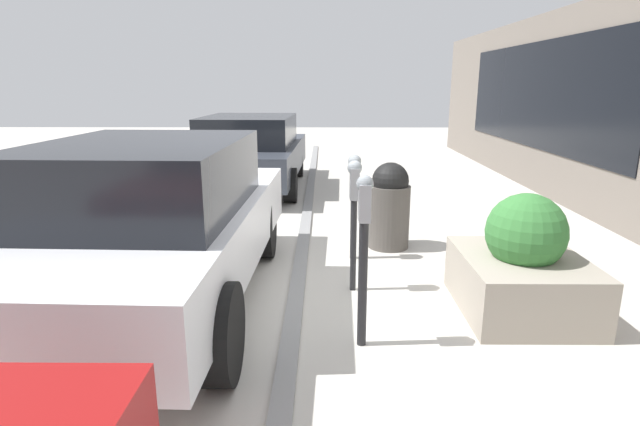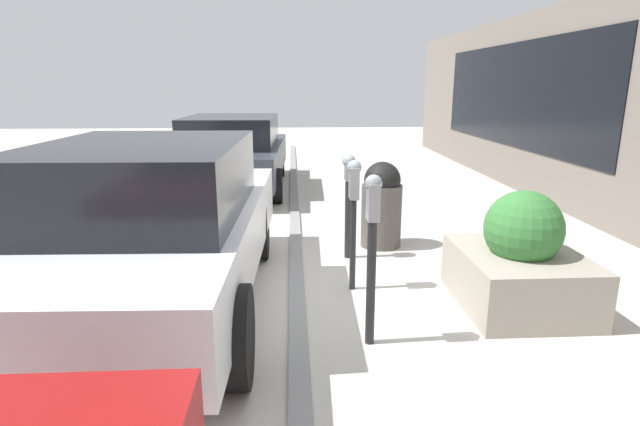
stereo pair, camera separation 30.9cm
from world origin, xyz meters
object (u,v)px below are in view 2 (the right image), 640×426
(parked_car_rear, at_px, (233,152))
(parking_meter_second, at_px, (354,200))
(parked_car_middle, at_px, (151,224))
(parking_meter_nearest, at_px, (372,238))
(planter_box, at_px, (520,263))
(trash_bin, at_px, (382,204))
(parking_meter_middle, at_px, (348,190))

(parked_car_rear, bearing_deg, parking_meter_second, -159.15)
(parked_car_rear, bearing_deg, parked_car_middle, -179.23)
(parked_car_rear, bearing_deg, parking_meter_nearest, -162.23)
(parked_car_middle, relative_size, parked_car_rear, 1.01)
(parking_meter_nearest, height_order, parked_car_rear, parked_car_rear)
(parking_meter_nearest, relative_size, parking_meter_second, 1.04)
(parking_meter_nearest, bearing_deg, planter_box, -67.10)
(parked_car_middle, bearing_deg, parked_car_rear, 0.64)
(planter_box, distance_m, parked_car_middle, 3.48)
(parking_meter_second, xyz_separation_m, planter_box, (-0.48, -1.54, -0.53))
(parking_meter_nearest, xyz_separation_m, parked_car_rear, (6.37, 1.80, -0.15))
(parked_car_middle, xyz_separation_m, parked_car_rear, (5.60, -0.12, -0.08))
(trash_bin, bearing_deg, parking_meter_middle, 132.21)
(parking_meter_middle, xyz_separation_m, planter_box, (-1.46, -1.48, -0.41))
(parking_meter_second, bearing_deg, parked_car_middle, 100.69)
(parked_car_middle, bearing_deg, parking_meter_second, -77.48)
(parked_car_rear, bearing_deg, parking_meter_middle, -154.56)
(parking_meter_middle, xyz_separation_m, parked_car_middle, (-1.34, 1.97, -0.01))
(parking_meter_nearest, height_order, parking_meter_second, parking_meter_nearest)
(parking_meter_middle, height_order, parked_car_middle, parked_car_middle)
(parked_car_rear, bearing_deg, planter_box, -147.80)
(parking_meter_nearest, bearing_deg, trash_bin, -11.93)
(planter_box, bearing_deg, parked_car_middle, 88.03)
(planter_box, distance_m, parked_car_rear, 6.63)
(parking_meter_nearest, xyz_separation_m, planter_box, (0.65, -1.53, -0.48))
(parking_meter_middle, xyz_separation_m, parked_car_rear, (4.26, 1.85, -0.09))
(parking_meter_nearest, distance_m, parking_meter_middle, 2.10)
(parking_meter_nearest, distance_m, parked_car_rear, 6.62)
(parking_meter_nearest, xyz_separation_m, parking_meter_middle, (2.10, -0.05, -0.06))
(parking_meter_second, relative_size, parked_car_middle, 0.31)
(parked_car_rear, distance_m, trash_bin, 4.48)
(planter_box, bearing_deg, parked_car_rear, 30.24)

